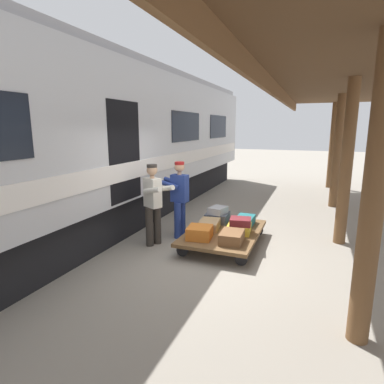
{
  "coord_description": "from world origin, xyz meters",
  "views": [
    {
      "loc": [
        -1.79,
        5.46,
        2.44
      ],
      "look_at": [
        0.48,
        -0.37,
        1.15
      ],
      "focal_mm": 29.55,
      "sensor_mm": 36.0,
      "label": 1
    }
  ],
  "objects_px": {
    "suitcase_teal_softside": "(245,220)",
    "suitcase_brown_leather": "(232,237)",
    "suitcase_yellow_case": "(239,229)",
    "suitcase_tan_vintage": "(209,225)",
    "suitcase_slate_roller": "(217,217)",
    "suitcase_maroon_trunk": "(240,222)",
    "suitcase_orange_carryall": "(200,232)",
    "suitcase_gray_aluminum": "(218,210)",
    "porter_by_door": "(153,202)",
    "porter_in_overalls": "(179,197)",
    "train_car": "(66,145)",
    "luggage_cart": "(224,233)"
  },
  "relations": [
    {
      "from": "train_car",
      "to": "suitcase_maroon_trunk",
      "type": "relative_size",
      "value": 44.55
    },
    {
      "from": "train_car",
      "to": "suitcase_orange_carryall",
      "type": "distance_m",
      "value": 3.49
    },
    {
      "from": "suitcase_slate_roller",
      "to": "suitcase_maroon_trunk",
      "type": "bearing_deg",
      "value": 136.94
    },
    {
      "from": "porter_by_door",
      "to": "suitcase_slate_roller",
      "type": "bearing_deg",
      "value": -132.61
    },
    {
      "from": "porter_in_overalls",
      "to": "suitcase_orange_carryall",
      "type": "bearing_deg",
      "value": 136.21
    },
    {
      "from": "suitcase_slate_roller",
      "to": "porter_by_door",
      "type": "bearing_deg",
      "value": 47.39
    },
    {
      "from": "train_car",
      "to": "suitcase_maroon_trunk",
      "type": "xyz_separation_m",
      "value": [
        -3.75,
        -0.65,
        -1.51
      ]
    },
    {
      "from": "suitcase_slate_roller",
      "to": "suitcase_yellow_case",
      "type": "relative_size",
      "value": 1.11
    },
    {
      "from": "suitcase_gray_aluminum",
      "to": "porter_by_door",
      "type": "distance_m",
      "value": 1.57
    },
    {
      "from": "suitcase_teal_softside",
      "to": "suitcase_slate_roller",
      "type": "xyz_separation_m",
      "value": [
        0.64,
        0.0,
        0.01
      ]
    },
    {
      "from": "luggage_cart",
      "to": "porter_by_door",
      "type": "height_order",
      "value": "porter_by_door"
    },
    {
      "from": "suitcase_brown_leather",
      "to": "suitcase_orange_carryall",
      "type": "bearing_deg",
      "value": 0.0
    },
    {
      "from": "suitcase_brown_leather",
      "to": "suitcase_slate_roller",
      "type": "distance_m",
      "value": 1.37
    },
    {
      "from": "suitcase_brown_leather",
      "to": "suitcase_slate_roller",
      "type": "relative_size",
      "value": 1.05
    },
    {
      "from": "suitcase_teal_softside",
      "to": "suitcase_maroon_trunk",
      "type": "bearing_deg",
      "value": 92.81
    },
    {
      "from": "suitcase_slate_roller",
      "to": "suitcase_gray_aluminum",
      "type": "xyz_separation_m",
      "value": [
        -0.02,
        0.03,
        0.18
      ]
    },
    {
      "from": "suitcase_slate_roller",
      "to": "suitcase_maroon_trunk",
      "type": "distance_m",
      "value": 0.94
    },
    {
      "from": "suitcase_brown_leather",
      "to": "porter_in_overalls",
      "type": "bearing_deg",
      "value": -27.36
    },
    {
      "from": "suitcase_teal_softside",
      "to": "porter_by_door",
      "type": "height_order",
      "value": "porter_by_door"
    },
    {
      "from": "suitcase_teal_softside",
      "to": "suitcase_brown_leather",
      "type": "xyz_separation_m",
      "value": [
        0.0,
        1.2,
        0.01
      ]
    },
    {
      "from": "suitcase_orange_carryall",
      "to": "suitcase_slate_roller",
      "type": "relative_size",
      "value": 0.9
    },
    {
      "from": "suitcase_orange_carryall",
      "to": "porter_in_overalls",
      "type": "bearing_deg",
      "value": -43.79
    },
    {
      "from": "train_car",
      "to": "suitcase_yellow_case",
      "type": "relative_size",
      "value": 38.57
    },
    {
      "from": "luggage_cart",
      "to": "suitcase_brown_leather",
      "type": "bearing_deg",
      "value": 118.13
    },
    {
      "from": "suitcase_orange_carryall",
      "to": "suitcase_slate_roller",
      "type": "bearing_deg",
      "value": -90.0
    },
    {
      "from": "luggage_cart",
      "to": "suitcase_tan_vintage",
      "type": "distance_m",
      "value": 0.35
    },
    {
      "from": "suitcase_gray_aluminum",
      "to": "suitcase_maroon_trunk",
      "type": "relative_size",
      "value": 1.01
    },
    {
      "from": "suitcase_teal_softside",
      "to": "suitcase_slate_roller",
      "type": "relative_size",
      "value": 1.02
    },
    {
      "from": "suitcase_teal_softside",
      "to": "porter_by_door",
      "type": "relative_size",
      "value": 0.32
    },
    {
      "from": "suitcase_slate_roller",
      "to": "porter_in_overalls",
      "type": "xyz_separation_m",
      "value": [
        0.76,
        0.48,
        0.52
      ]
    },
    {
      "from": "suitcase_orange_carryall",
      "to": "suitcase_tan_vintage",
      "type": "distance_m",
      "value": 0.6
    },
    {
      "from": "suitcase_teal_softside",
      "to": "suitcase_slate_roller",
      "type": "height_order",
      "value": "suitcase_slate_roller"
    },
    {
      "from": "suitcase_yellow_case",
      "to": "suitcase_gray_aluminum",
      "type": "xyz_separation_m",
      "value": [
        0.63,
        -0.57,
        0.19
      ]
    },
    {
      "from": "suitcase_slate_roller",
      "to": "porter_by_door",
      "type": "height_order",
      "value": "porter_by_door"
    },
    {
      "from": "suitcase_teal_softside",
      "to": "porter_in_overalls",
      "type": "xyz_separation_m",
      "value": [
        1.4,
        0.48,
        0.53
      ]
    },
    {
      "from": "suitcase_brown_leather",
      "to": "suitcase_slate_roller",
      "type": "bearing_deg",
      "value": -61.87
    },
    {
      "from": "porter_in_overalls",
      "to": "suitcase_gray_aluminum",
      "type": "bearing_deg",
      "value": -149.91
    },
    {
      "from": "train_car",
      "to": "suitcase_gray_aluminum",
      "type": "distance_m",
      "value": 3.65
    },
    {
      "from": "train_car",
      "to": "suitcase_yellow_case",
      "type": "bearing_deg",
      "value": -169.73
    },
    {
      "from": "suitcase_orange_carryall",
      "to": "suitcase_slate_roller",
      "type": "xyz_separation_m",
      "value": [
        0.0,
        -1.2,
        -0.02
      ]
    },
    {
      "from": "suitcase_slate_roller",
      "to": "train_car",
      "type": "bearing_deg",
      "value": 22.52
    },
    {
      "from": "porter_in_overalls",
      "to": "train_car",
      "type": "bearing_deg",
      "value": 18.91
    },
    {
      "from": "suitcase_teal_softside",
      "to": "porter_in_overalls",
      "type": "height_order",
      "value": "porter_in_overalls"
    },
    {
      "from": "suitcase_tan_vintage",
      "to": "suitcase_teal_softside",
      "type": "bearing_deg",
      "value": -136.92
    },
    {
      "from": "suitcase_brown_leather",
      "to": "train_car",
      "type": "bearing_deg",
      "value": 1.11
    },
    {
      "from": "suitcase_teal_softside",
      "to": "suitcase_maroon_trunk",
      "type": "distance_m",
      "value": 0.65
    },
    {
      "from": "suitcase_teal_softside",
      "to": "suitcase_tan_vintage",
      "type": "relative_size",
      "value": 0.93
    },
    {
      "from": "suitcase_slate_roller",
      "to": "porter_in_overalls",
      "type": "bearing_deg",
      "value": 32.45
    },
    {
      "from": "train_car",
      "to": "suitcase_yellow_case",
      "type": "height_order",
      "value": "train_car"
    },
    {
      "from": "suitcase_yellow_case",
      "to": "suitcase_tan_vintage",
      "type": "distance_m",
      "value": 0.64
    }
  ]
}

